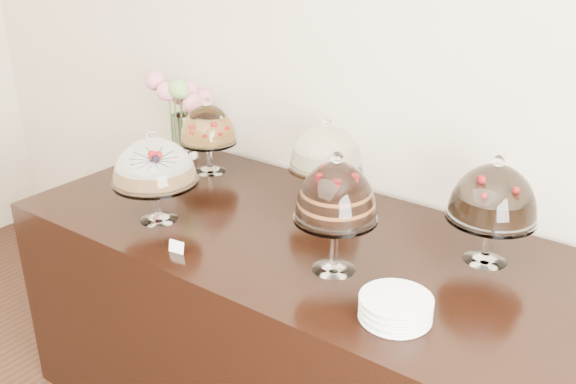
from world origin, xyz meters
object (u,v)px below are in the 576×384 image
Objects in this scene: flower_vase at (182,106)px; display_counter at (295,330)px; cake_stand_cheesecake at (326,151)px; cake_stand_sugar_sponge at (154,165)px; cake_stand_choco_layer at (336,196)px; cake_stand_fruit_tart at (208,128)px; plate_stack at (395,308)px; cake_stand_dark_choco at (494,197)px.

display_counter is at bearing -20.32° from flower_vase.
display_counter is 5.88× the size of cake_stand_cheesecake.
cake_stand_cheesecake is at bearing 48.28° from cake_stand_sugar_sponge.
cake_stand_choco_layer is 1.12× the size of cake_stand_cheesecake.
flower_vase is at bearing 157.54° from cake_stand_choco_layer.
cake_stand_cheesecake reaches higher than cake_stand_sugar_sponge.
cake_stand_sugar_sponge is 1.04× the size of cake_stand_fruit_tart.
plate_stack is (1.06, -0.05, -0.19)m from cake_stand_sugar_sponge.
flower_vase reaches higher than cake_stand_fruit_tart.
flower_vase is (-1.19, 0.49, -0.01)m from cake_stand_choco_layer.
cake_stand_dark_choco is 0.55m from plate_stack.
cake_stand_fruit_tart is (-0.68, 0.27, 0.66)m from display_counter.
flower_vase is (-0.93, 0.34, 0.71)m from display_counter.
cake_stand_cheesecake reaches higher than plate_stack.
cake_stand_choco_layer is 1.00× the size of flower_vase.
cake_stand_choco_layer reaches higher than cake_stand_cheesecake.
display_counter is 6.01× the size of cake_stand_sugar_sponge.
flower_vase reaches higher than cake_stand_choco_layer.
display_counter is 5.23× the size of cake_stand_choco_layer.
plate_stack is (1.25, -0.55, -0.17)m from cake_stand_fruit_tart.
flower_vase is 1.64m from plate_stack.
cake_stand_choco_layer is at bearing 6.40° from cake_stand_sugar_sponge.
plate_stack reaches higher than display_counter.
cake_stand_choco_layer is 0.41m from plate_stack.
cake_stand_sugar_sponge is at bearing -173.60° from cake_stand_choco_layer.
flower_vase is at bearing 175.29° from cake_stand_dark_choco.
cake_stand_sugar_sponge is 0.77m from cake_stand_choco_layer.
cake_stand_cheesecake reaches higher than display_counter.
plate_stack is at bearing -24.49° from cake_stand_choco_layer.
flower_vase is (-0.88, 0.07, 0.02)m from cake_stand_cheesecake.
display_counter is 0.99m from cake_stand_fruit_tart.
cake_stand_sugar_sponge reaches higher than plate_stack.
cake_stand_choco_layer reaches higher than cake_stand_sugar_sponge.
cake_stand_dark_choco is (0.70, -0.06, 0.01)m from cake_stand_cheesecake.
display_counter is at bearing 153.18° from plate_stack.
display_counter is at bearing -21.21° from cake_stand_fruit_tart.
flower_vase reaches higher than cake_stand_sugar_sponge.
cake_stand_fruit_tart is at bearing -179.77° from cake_stand_cheesecake.
cake_stand_sugar_sponge is 1.74× the size of plate_stack.
plate_stack is at bearing -99.71° from cake_stand_dark_choco.
cake_stand_cheesecake is 0.70m from cake_stand_dark_choco.
flower_vase is (-1.58, 0.13, 0.02)m from cake_stand_dark_choco.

